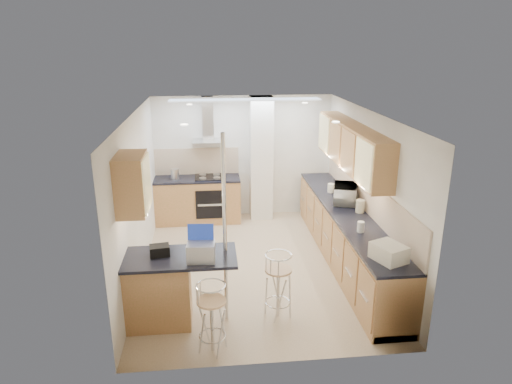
{
  "coord_description": "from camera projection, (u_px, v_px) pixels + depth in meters",
  "views": [
    {
      "loc": [
        -0.69,
        -6.71,
        3.5
      ],
      "look_at": [
        0.04,
        0.2,
        1.21
      ],
      "focal_mm": 32.0,
      "sensor_mm": 36.0,
      "label": 1
    }
  ],
  "objects": [
    {
      "name": "jar_b",
      "position": [
        341.0,
        191.0,
        8.01
      ],
      "size": [
        0.13,
        0.13,
        0.17
      ],
      "primitive_type": "cylinder",
      "rotation": [
        0.0,
        0.0,
        -0.19
      ],
      "color": "silver",
      "rests_on": "right_counter"
    },
    {
      "name": "back_counter",
      "position": [
        198.0,
        199.0,
        9.25
      ],
      "size": [
        1.7,
        0.63,
        0.92
      ],
      "color": "olive",
      "rests_on": "ground"
    },
    {
      "name": "jar_c",
      "position": [
        360.0,
        206.0,
        7.24
      ],
      "size": [
        0.18,
        0.18,
        0.2
      ],
      "primitive_type": "cylinder",
      "rotation": [
        0.0,
        0.0,
        0.34
      ],
      "color": "#B2AF8F",
      "rests_on": "right_counter"
    },
    {
      "name": "jar_a",
      "position": [
        331.0,
        188.0,
        8.21
      ],
      "size": [
        0.12,
        0.12,
        0.16
      ],
      "primitive_type": "cylinder",
      "rotation": [
        0.0,
        0.0,
        -0.02
      ],
      "color": "silver",
      "rests_on": "right_counter"
    },
    {
      "name": "right_counter",
      "position": [
        346.0,
        236.0,
        7.51
      ],
      "size": [
        0.63,
        4.4,
        0.92
      ],
      "color": "olive",
      "rests_on": "ground"
    },
    {
      "name": "bag",
      "position": [
        160.0,
        250.0,
        5.73
      ],
      "size": [
        0.27,
        0.21,
        0.13
      ],
      "primitive_type": "cube",
      "rotation": [
        0.0,
        0.0,
        0.15
      ],
      "color": "black",
      "rests_on": "peninsula"
    },
    {
      "name": "ground",
      "position": [
        255.0,
        266.0,
        7.5
      ],
      "size": [
        4.8,
        4.8,
        0.0
      ],
      "primitive_type": "plane",
      "color": "tan",
      "rests_on": "ground"
    },
    {
      "name": "microwave",
      "position": [
        345.0,
        194.0,
        7.66
      ],
      "size": [
        0.52,
        0.64,
        0.31
      ],
      "primitive_type": "imported",
      "rotation": [
        0.0,
        0.0,
        1.28
      ],
      "color": "white",
      "rests_on": "right_counter"
    },
    {
      "name": "laptop",
      "position": [
        201.0,
        252.0,
        5.58
      ],
      "size": [
        0.36,
        0.28,
        0.23
      ],
      "primitive_type": "cube",
      "rotation": [
        0.0,
        0.0,
        -0.08
      ],
      "color": "#A6A9AE",
      "rests_on": "peninsula"
    },
    {
      "name": "room_shell",
      "position": [
        273.0,
        169.0,
        7.41
      ],
      "size": [
        3.64,
        4.84,
        2.51
      ],
      "color": "white",
      "rests_on": "ground"
    },
    {
      "name": "bread_bin",
      "position": [
        389.0,
        252.0,
        5.64
      ],
      "size": [
        0.45,
        0.49,
        0.21
      ],
      "primitive_type": "cube",
      "rotation": [
        0.0,
        0.0,
        0.4
      ],
      "color": "silver",
      "rests_on": "right_counter"
    },
    {
      "name": "jar_d",
      "position": [
        361.0,
        227.0,
        6.49
      ],
      "size": [
        0.11,
        0.11,
        0.15
      ],
      "primitive_type": "cylinder",
      "rotation": [
        0.0,
        0.0,
        0.09
      ],
      "color": "white",
      "rests_on": "right_counter"
    },
    {
      "name": "bar_stool_near",
      "position": [
        212.0,
        318.0,
        5.31
      ],
      "size": [
        0.4,
        0.4,
        0.89
      ],
      "primitive_type": null,
      "rotation": [
        0.0,
        0.0,
        -0.12
      ],
      "color": "tan",
      "rests_on": "ground"
    },
    {
      "name": "peninsula",
      "position": [
        180.0,
        289.0,
        5.87
      ],
      "size": [
        1.47,
        0.72,
        0.94
      ],
      "color": "olive",
      "rests_on": "ground"
    },
    {
      "name": "kettle",
      "position": [
        175.0,
        174.0,
        8.98
      ],
      "size": [
        0.16,
        0.16,
        0.21
      ],
      "primitive_type": "cylinder",
      "color": "silver",
      "rests_on": "back_counter"
    },
    {
      "name": "bar_stool_end",
      "position": [
        278.0,
        285.0,
        5.99
      ],
      "size": [
        0.53,
        0.53,
        0.92
      ],
      "primitive_type": null,
      "rotation": [
        0.0,
        0.0,
        0.8
      ],
      "color": "tan",
      "rests_on": "ground"
    }
  ]
}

